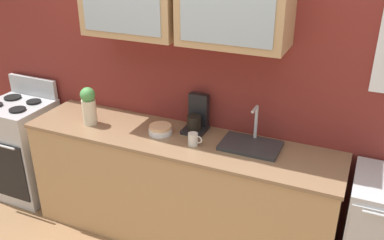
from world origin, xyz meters
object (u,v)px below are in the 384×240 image
at_px(stove_range, 24,149).
at_px(sink_faucet, 251,144).
at_px(bowl_stack, 160,130).
at_px(vase, 89,105).
at_px(coffee_maker, 197,117).
at_px(cup_near_sink, 193,139).

bearing_deg(stove_range, sink_faucet, 2.22).
bearing_deg(bowl_stack, stove_range, -179.36).
relative_size(bowl_stack, vase, 0.59).
relative_size(stove_range, sink_faucet, 2.60).
bearing_deg(vase, bowl_stack, 6.71).
height_order(sink_faucet, coffee_maker, sink_faucet).
bearing_deg(vase, cup_near_sink, 0.09).
xyz_separation_m(bowl_stack, coffee_maker, (0.23, 0.17, 0.07)).
distance_m(stove_range, bowl_stack, 1.55).
bearing_deg(bowl_stack, cup_near_sink, -12.77).
xyz_separation_m(vase, cup_near_sink, (0.91, 0.00, -0.11)).
height_order(stove_range, bowl_stack, stove_range).
distance_m(vase, coffee_maker, 0.87).
relative_size(sink_faucet, bowl_stack, 2.33).
relative_size(bowl_stack, coffee_maker, 0.63).
xyz_separation_m(cup_near_sink, coffee_maker, (-0.08, 0.24, 0.06)).
xyz_separation_m(sink_faucet, vase, (-1.31, -0.14, 0.14)).
height_order(bowl_stack, coffee_maker, coffee_maker).
relative_size(stove_range, cup_near_sink, 10.13).
distance_m(stove_range, coffee_maker, 1.81).
bearing_deg(stove_range, bowl_stack, 0.64).
height_order(sink_faucet, cup_near_sink, sink_faucet).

